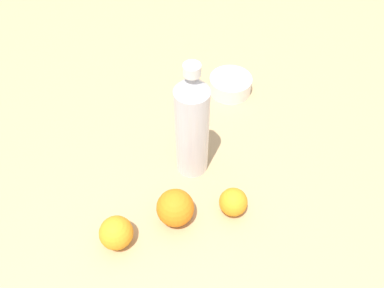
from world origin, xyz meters
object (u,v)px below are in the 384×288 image
at_px(orange_1, 175,208).
at_px(ceramic_bowl, 230,85).
at_px(orange_2, 116,233).
at_px(orange_0, 232,202).
at_px(water_bottle, 192,125).

relative_size(orange_1, ceramic_bowl, 0.67).
bearing_deg(orange_2, orange_0, -95.40).
height_order(orange_2, ceramic_bowl, orange_2).
distance_m(orange_0, ceramic_bowl, 0.40).
relative_size(orange_1, orange_2, 1.16).
relative_size(water_bottle, ceramic_bowl, 2.53).
bearing_deg(water_bottle, orange_2, 41.52).
height_order(orange_1, ceramic_bowl, orange_1).
height_order(water_bottle, orange_0, water_bottle).
height_order(orange_0, orange_2, orange_2).
height_order(orange_0, ceramic_bowl, orange_0).
relative_size(orange_0, orange_1, 0.77).
distance_m(orange_2, ceramic_bowl, 0.54).
bearing_deg(orange_0, ceramic_bowl, -25.79).
relative_size(water_bottle, orange_0, 4.86).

